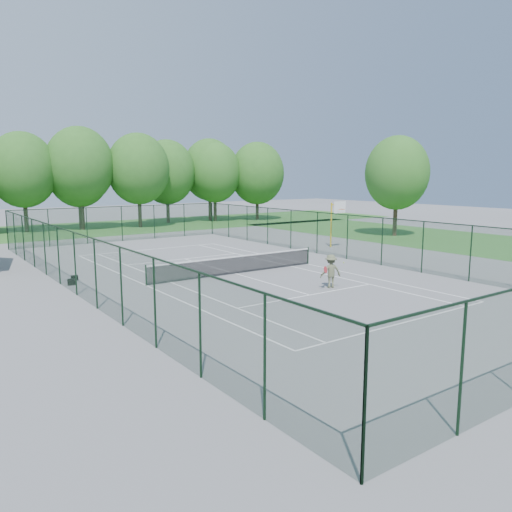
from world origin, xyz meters
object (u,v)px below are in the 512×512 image
object	(u,v)px
tennis_net	(236,264)
sports_bag_a	(72,282)
basketball_goal	(336,215)
tennis_player	(331,271)

from	to	relation	value
tennis_net	sports_bag_a	world-z (taller)	tennis_net
basketball_goal	tennis_player	distance (m)	14.54
basketball_goal	sports_bag_a	xyz separation A→B (m)	(-20.75, -1.97, -2.41)
sports_bag_a	tennis_player	xyz separation A→B (m)	(10.49, -8.20, 0.69)
basketball_goal	sports_bag_a	distance (m)	20.98
tennis_net	tennis_player	xyz separation A→B (m)	(1.91, -5.80, 0.27)
sports_bag_a	tennis_player	size ratio (longest dim) A/B	0.18
basketball_goal	tennis_player	size ratio (longest dim) A/B	1.65
tennis_net	basketball_goal	xyz separation A→B (m)	(12.16, 4.36, 1.99)
tennis_player	tennis_net	bearing A→B (deg)	108.19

